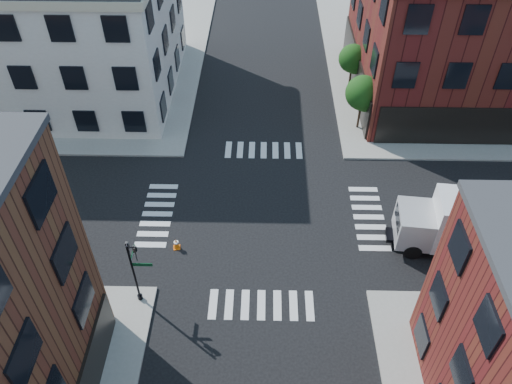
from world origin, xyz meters
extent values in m
plane|color=black|center=(0.00, 0.00, 0.00)|extent=(120.00, 120.00, 0.00)
cube|color=gray|center=(21.00, 21.00, 0.07)|extent=(30.00, 30.00, 0.15)
cube|color=gray|center=(-21.00, 21.00, 0.07)|extent=(30.00, 30.00, 0.15)
cube|color=silver|center=(-19.00, 16.00, 5.50)|extent=(22.00, 16.00, 11.00)
cylinder|color=black|center=(7.50, 10.00, 0.89)|extent=(0.18, 0.18, 1.47)
cylinder|color=black|center=(7.50, 10.00, 1.62)|extent=(0.12, 0.12, 1.47)
sphere|color=#12370F|center=(7.50, 10.00, 3.30)|extent=(2.69, 2.69, 2.69)
sphere|color=#12370F|center=(7.75, 9.90, 2.75)|extent=(1.85, 1.85, 1.85)
cylinder|color=black|center=(7.50, 16.00, 0.81)|extent=(0.18, 0.18, 1.33)
cylinder|color=black|center=(7.50, 16.00, 1.48)|extent=(0.12, 0.12, 1.33)
sphere|color=#12370F|center=(7.50, 16.00, 3.00)|extent=(2.43, 2.43, 2.43)
sphere|color=#12370F|center=(7.75, 15.90, 2.51)|extent=(1.67, 1.67, 1.67)
cylinder|color=black|center=(-6.80, -6.80, 2.30)|extent=(0.12, 0.12, 4.60)
cylinder|color=black|center=(-6.80, -6.80, 0.30)|extent=(0.28, 0.28, 0.30)
cube|color=#053819|center=(-6.25, -6.80, 3.15)|extent=(1.10, 0.03, 0.22)
cube|color=#053819|center=(-6.80, -6.25, 3.40)|extent=(0.03, 1.10, 0.22)
imported|color=black|center=(-6.45, -6.70, 3.90)|extent=(0.22, 0.18, 1.10)
imported|color=black|center=(-6.90, -6.45, 3.90)|extent=(0.18, 0.22, 1.10)
cube|color=silver|center=(13.28, -2.63, 2.27)|extent=(6.51, 3.33, 3.35)
cube|color=maroon|center=(13.13, -3.99, 2.27)|extent=(2.37, 0.28, 0.76)
cube|color=maroon|center=(13.42, -1.26, 2.27)|extent=(2.37, 0.28, 0.76)
cube|color=#A7A6A9|center=(9.19, -2.20, 1.68)|extent=(2.42, 2.80, 2.16)
cube|color=black|center=(8.17, -2.10, 2.05)|extent=(0.32, 2.05, 0.97)
cube|color=black|center=(11.99, -2.49, 0.54)|extent=(8.71, 1.97, 0.27)
cylinder|color=black|center=(9.07, -3.33, 0.54)|extent=(1.11, 0.49, 1.08)
cylinder|color=black|center=(9.31, -1.07, 0.54)|extent=(1.11, 0.49, 1.08)
cylinder|color=black|center=(12.94, -3.73, 0.54)|extent=(1.11, 0.49, 1.08)
cylinder|color=black|center=(13.18, -1.47, 0.54)|extent=(1.11, 0.49, 1.08)
cube|color=orange|center=(-5.30, -2.91, 0.02)|extent=(0.48, 0.48, 0.04)
cone|color=orange|center=(-5.30, -2.91, 0.39)|extent=(0.46, 0.46, 0.77)
cylinder|color=white|center=(-5.30, -2.91, 0.50)|extent=(0.30, 0.30, 0.09)
camera|label=1|loc=(0.04, -23.11, 23.59)|focal=35.00mm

